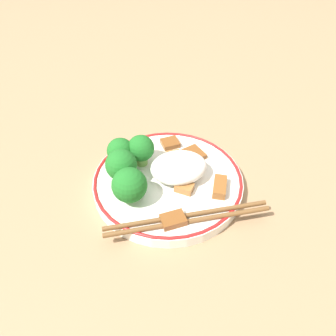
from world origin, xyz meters
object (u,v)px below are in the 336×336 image
object	(u,v)px
broccoli_back_center	(120,152)
broccoli_back_right	(121,165)
broccoli_back_left	(141,149)
broccoli_mid_left	(129,185)
chopsticks	(188,218)
plate	(168,181)

from	to	relation	value
broccoli_back_center	broccoli_back_right	distance (m)	0.04
broccoli_back_left	broccoli_back_center	distance (m)	0.03
broccoli_mid_left	broccoli_back_left	bearing A→B (deg)	-110.59
broccoli_mid_left	chopsticks	bearing A→B (deg)	142.79
plate	chopsticks	size ratio (longest dim) A/B	1.01
broccoli_back_center	plate	bearing A→B (deg)	146.04
broccoli_back_center	broccoli_back_left	bearing A→B (deg)	175.00
plate	broccoli_back_left	xyz separation A→B (m)	(0.03, -0.04, 0.04)
plate	broccoli_back_right	world-z (taller)	broccoli_back_right
broccoli_back_center	chopsticks	size ratio (longest dim) A/B	0.22
plate	broccoli_back_right	distance (m)	0.08
plate	broccoli_back_center	xyz separation A→B (m)	(0.06, -0.04, 0.03)
broccoli_back_center	broccoli_mid_left	size ratio (longest dim) A/B	0.92
broccoli_back_left	broccoli_mid_left	xyz separation A→B (m)	(0.03, 0.07, -0.00)
plate	chopsticks	distance (m)	0.08
broccoli_back_right	broccoli_mid_left	distance (m)	0.04
broccoli_mid_left	broccoli_back_right	bearing A→B (deg)	-80.15
plate	broccoli_back_center	size ratio (longest dim) A/B	4.61
broccoli_back_right	chopsticks	world-z (taller)	broccoli_back_right
plate	broccoli_back_center	distance (m)	0.08
broccoli_back_left	broccoli_mid_left	distance (m)	0.08
plate	broccoli_back_left	size ratio (longest dim) A/B	4.39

